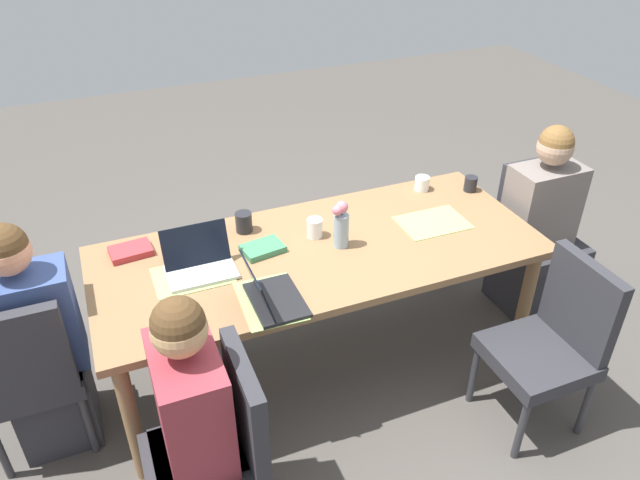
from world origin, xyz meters
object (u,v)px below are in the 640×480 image
at_px(person_far_left_near, 197,435).
at_px(person_head_left_left_far, 536,232).
at_px(laptop_head_right_left_mid, 200,264).
at_px(coffee_mug_near_left, 422,183).
at_px(coffee_mug_centre_right, 315,228).
at_px(book_blue_cover, 263,248).
at_px(person_head_right_left_mid, 40,351).
at_px(book_red_cover, 131,251).
at_px(chair_head_left_left_far, 535,228).
at_px(chair_head_right_left_mid, 27,370).
at_px(laptop_far_left_near, 271,296).
at_px(chair_far_left_near, 220,446).
at_px(chair_far_right_near, 553,338).
at_px(coffee_mug_centre_left, 471,184).
at_px(flower_vase, 341,223).
at_px(coffee_mug_near_right, 244,222).
at_px(dining_table, 320,261).

distance_m(person_far_left_near, person_head_left_left_far, 2.31).
bearing_deg(laptop_head_right_left_mid, coffee_mug_near_left, -167.18).
relative_size(coffee_mug_centre_right, book_blue_cover, 0.50).
height_order(person_far_left_near, book_blue_cover, person_far_left_near).
distance_m(person_head_right_left_mid, book_red_cover, 0.61).
height_order(chair_head_left_left_far, coffee_mug_near_left, chair_head_left_left_far).
relative_size(chair_head_right_left_mid, laptop_far_left_near, 2.81).
bearing_deg(laptop_far_left_near, person_far_left_near, 41.07).
xyz_separation_m(person_far_left_near, book_red_cover, (0.07, -1.02, 0.25)).
distance_m(chair_head_right_left_mid, chair_head_left_left_far, 2.87).
bearing_deg(chair_far_left_near, coffee_mug_near_left, -143.62).
height_order(chair_far_right_near, coffee_mug_centre_left, chair_far_right_near).
bearing_deg(laptop_far_left_near, flower_vase, -146.81).
bearing_deg(coffee_mug_near_left, coffee_mug_centre_right, 16.94).
relative_size(chair_head_left_left_far, coffee_mug_near_left, 10.75).
xyz_separation_m(laptop_head_right_left_mid, book_red_cover, (0.28, -0.27, -0.03)).
xyz_separation_m(person_head_right_left_mid, coffee_mug_near_right, (-1.06, -0.28, 0.28)).
relative_size(person_head_left_left_far, chair_far_right_near, 1.33).
distance_m(chair_head_left_left_far, coffee_mug_near_right, 1.79).
xyz_separation_m(person_head_right_left_mid, coffee_mug_near_left, (-2.15, -0.32, 0.27)).
distance_m(dining_table, coffee_mug_centre_right, 0.17).
xyz_separation_m(person_head_right_left_mid, flower_vase, (-1.47, 0.04, 0.36)).
bearing_deg(coffee_mug_centre_left, coffee_mug_near_left, -24.56).
bearing_deg(flower_vase, chair_head_left_left_far, -176.27).
relative_size(chair_head_right_left_mid, laptop_head_right_left_mid, 2.81).
height_order(laptop_far_left_near, book_red_cover, laptop_far_left_near).
xyz_separation_m(person_head_right_left_mid, laptop_far_left_near, (-1.00, 0.35, 0.28)).
relative_size(chair_head_right_left_mid, person_head_left_left_far, 0.75).
height_order(chair_far_left_near, laptop_head_right_left_mid, laptop_head_right_left_mid).
bearing_deg(coffee_mug_near_left, chair_far_left_near, 36.38).
distance_m(chair_head_left_left_far, laptop_head_right_left_mid, 2.07).
bearing_deg(chair_far_right_near, chair_head_left_left_far, -124.16).
bearing_deg(book_red_cover, laptop_far_left_near, 123.99).
xyz_separation_m(flower_vase, laptop_head_right_left_mid, (0.70, -0.05, -0.09)).
xyz_separation_m(person_far_left_near, laptop_head_right_left_mid, (-0.21, -0.74, 0.28)).
bearing_deg(chair_far_left_near, book_blue_cover, -118.33).
bearing_deg(book_blue_cover, person_far_left_near, 46.82).
distance_m(laptop_far_left_near, coffee_mug_centre_left, 1.51).
bearing_deg(laptop_head_right_left_mid, person_far_left_near, 74.29).
distance_m(coffee_mug_near_left, coffee_mug_near_right, 1.09).
distance_m(person_far_left_near, coffee_mug_centre_right, 1.20).
height_order(laptop_head_right_left_mid, laptop_far_left_near, laptop_far_left_near).
xyz_separation_m(person_far_left_near, person_head_right_left_mid, (0.56, -0.73, 0.00)).
height_order(person_far_left_near, chair_far_right_near, person_far_left_near).
xyz_separation_m(chair_far_right_near, coffee_mug_near_right, (1.18, -1.07, 0.31)).
bearing_deg(book_red_cover, coffee_mug_near_right, 174.03).
bearing_deg(book_blue_cover, coffee_mug_centre_right, 176.92).
relative_size(person_far_left_near, chair_head_left_left_far, 1.33).
height_order(chair_far_left_near, coffee_mug_centre_left, chair_far_left_near).
relative_size(coffee_mug_near_right, book_red_cover, 0.53).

